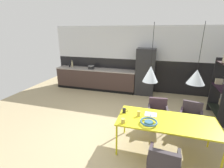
# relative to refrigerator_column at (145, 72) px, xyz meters

# --- Properties ---
(ground_plane) EXTENTS (8.94, 8.94, 0.00)m
(ground_plane) POSITION_rel_refrigerator_column_xyz_m (-0.51, -2.98, -0.90)
(ground_plane) COLOR tan
(back_wall_splashback_dark) EXTENTS (6.88, 0.12, 1.31)m
(back_wall_splashback_dark) POSITION_rel_refrigerator_column_xyz_m (-0.51, 0.36, -0.25)
(back_wall_splashback_dark) COLOR black
(back_wall_splashback_dark) RESTS_ON ground
(back_wall_panel_upper) EXTENTS (6.88, 0.12, 1.31)m
(back_wall_panel_upper) POSITION_rel_refrigerator_column_xyz_m (-0.51, 0.36, 1.06)
(back_wall_panel_upper) COLOR silver
(back_wall_panel_upper) RESTS_ON back_wall_splashback_dark
(kitchen_counter) EXTENTS (3.46, 0.63, 0.89)m
(kitchen_counter) POSITION_rel_refrigerator_column_xyz_m (-2.09, -0.00, -0.46)
(kitchen_counter) COLOR #3C2C28
(kitchen_counter) RESTS_ON ground
(refrigerator_column) EXTENTS (0.71, 0.60, 1.80)m
(refrigerator_column) POSITION_rel_refrigerator_column_xyz_m (0.00, 0.00, 0.00)
(refrigerator_column) COLOR #232326
(refrigerator_column) RESTS_ON ground
(dining_table) EXTENTS (1.94, 0.86, 0.73)m
(dining_table) POSITION_rel_refrigerator_column_xyz_m (0.73, -3.23, -0.22)
(dining_table) COLOR yellow
(dining_table) RESTS_ON ground
(armchair_by_stool) EXTENTS (0.57, 0.56, 0.76)m
(armchair_by_stool) POSITION_rel_refrigerator_column_xyz_m (1.34, -2.30, -0.41)
(armchair_by_stool) COLOR #3C333A
(armchair_by_stool) RESTS_ON ground
(armchair_corner_seat) EXTENTS (0.53, 0.51, 0.75)m
(armchair_corner_seat) POSITION_rel_refrigerator_column_xyz_m (0.68, -4.07, -0.42)
(armchair_corner_seat) COLOR #3C333A
(armchair_corner_seat) RESTS_ON ground
(armchair_head_of_table) EXTENTS (0.52, 0.50, 0.76)m
(armchair_head_of_table) POSITION_rel_refrigerator_column_xyz_m (0.55, -2.32, -0.40)
(armchair_head_of_table) COLOR #3C333A
(armchair_head_of_table) RESTS_ON ground
(fruit_bowl) EXTENTS (0.33, 0.33, 0.06)m
(fruit_bowl) POSITION_rel_refrigerator_column_xyz_m (0.38, -3.45, -0.14)
(fruit_bowl) COLOR #33607F
(fruit_bowl) RESTS_ON dining_table
(open_book) EXTENTS (0.25, 0.20, 0.02)m
(open_book) POSITION_rel_refrigerator_column_xyz_m (0.40, -3.08, -0.17)
(open_book) COLOR white
(open_book) RESTS_ON dining_table
(mug_white_ceramic) EXTENTS (0.12, 0.07, 0.10)m
(mug_white_ceramic) POSITION_rel_refrigerator_column_xyz_m (-0.16, -3.15, -0.12)
(mug_white_ceramic) COLOR black
(mug_white_ceramic) RESTS_ON dining_table
(mug_wide_latte) EXTENTS (0.12, 0.07, 0.11)m
(mug_wide_latte) POSITION_rel_refrigerator_column_xyz_m (0.16, -3.21, -0.12)
(mug_wide_latte) COLOR gold
(mug_wide_latte) RESTS_ON dining_table
(mug_dark_espresso) EXTENTS (0.12, 0.08, 0.09)m
(mug_dark_espresso) POSITION_rel_refrigerator_column_xyz_m (-0.09, -3.56, -0.13)
(mug_dark_espresso) COLOR gold
(mug_dark_espresso) RESTS_ON dining_table
(cooking_pot) EXTENTS (0.25, 0.25, 0.16)m
(cooking_pot) POSITION_rel_refrigerator_column_xyz_m (-2.25, -0.07, 0.05)
(cooking_pot) COLOR black
(cooking_pot) RESTS_ON kitchen_counter
(bottle_vinegar_dark) EXTENTS (0.07, 0.07, 0.31)m
(bottle_vinegar_dark) POSITION_rel_refrigerator_column_xyz_m (-3.18, 0.01, 0.11)
(bottle_vinegar_dark) COLOR tan
(bottle_vinegar_dark) RESTS_ON kitchen_counter
(bottle_oil_tall) EXTENTS (0.06, 0.06, 0.25)m
(bottle_oil_tall) POSITION_rel_refrigerator_column_xyz_m (-3.33, 0.03, 0.09)
(bottle_oil_tall) COLOR black
(bottle_oil_tall) RESTS_ON kitchen_counter
(open_shelf_unit) EXTENTS (0.30, 1.01, 1.82)m
(open_shelf_unit) POSITION_rel_refrigerator_column_xyz_m (2.21, -1.37, 0.04)
(open_shelf_unit) COLOR black
(open_shelf_unit) RESTS_ON ground
(pendant_lamp_over_table_near) EXTENTS (0.29, 0.29, 1.07)m
(pendant_lamp_over_table_near) POSITION_rel_refrigerator_column_xyz_m (0.34, -3.22, 0.75)
(pendant_lamp_over_table_near) COLOR black
(pendant_lamp_over_table_far) EXTENTS (0.30, 0.30, 1.03)m
(pendant_lamp_over_table_far) POSITION_rel_refrigerator_column_xyz_m (1.11, -3.25, 0.76)
(pendant_lamp_over_table_far) COLOR black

